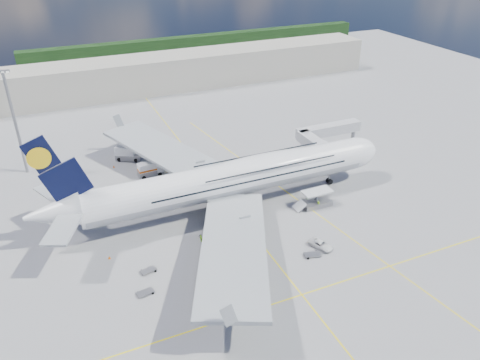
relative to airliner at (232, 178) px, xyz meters
name	(u,v)px	position (x,y,z in m)	size (l,w,h in m)	color
ground	(251,231)	(-0.26, -10.00, -6.87)	(300.00, 300.00, 0.00)	gray
taxi_line_main	(251,231)	(-0.26, -10.00, -6.86)	(0.25, 220.00, 0.01)	yellow
taxi_line_cross	(302,295)	(-0.26, -30.00, -6.86)	(120.00, 0.25, 0.01)	yellow
taxi_line_diag	(288,193)	(13.74, 0.00, -6.86)	(0.25, 100.00, 0.01)	yellow
airliner	(232,178)	(0.00, 0.00, 0.00)	(77.26, 79.15, 23.71)	white
jet_bridge	(324,136)	(29.55, 10.94, -0.02)	(18.80, 12.10, 8.50)	#B7B7BC
cargo_loader	(316,201)	(16.56, -7.11, -5.62)	(8.53, 3.20, 3.67)	silver
light_mast	(15,122)	(-40.26, 35.00, 6.34)	(3.00, 0.70, 25.50)	gray
terminal	(139,75)	(-0.26, 85.00, -0.87)	(180.00, 16.00, 12.00)	#B2AD9E
tree_line	(202,44)	(39.74, 130.00, -2.87)	(160.00, 6.00, 8.00)	#193814
dolly_row_a	(145,292)	(-24.00, -19.31, -6.55)	(3.03, 1.96, 0.41)	gray
dolly_row_b	(220,260)	(-9.50, -16.32, -6.58)	(2.82, 1.96, 0.37)	gray
dolly_row_c	(207,235)	(-9.04, -8.38, -6.53)	(3.31, 2.46, 0.43)	gray
dolly_back	(148,270)	(-22.13, -14.02, -6.56)	(3.02, 2.08, 0.40)	gray
dolly_nose_far	(312,254)	(6.73, -21.84, -6.53)	(3.33, 2.32, 0.44)	gray
dolly_nose_near	(257,237)	(-0.80, -13.66, -5.74)	(3.63, 2.45, 2.11)	gray
baggage_tug	(256,241)	(-1.26, -14.23, -6.16)	(2.77, 1.68, 1.61)	white
catering_truck_inner	(150,170)	(-12.97, 20.65, -5.15)	(6.18, 2.61, 3.63)	gray
catering_truck_outer	(128,153)	(-15.82, 31.41, -4.99)	(7.34, 5.33, 4.04)	gray
service_van	(321,245)	(9.52, -20.35, -6.20)	(2.21, 4.80, 1.33)	white
crew_nose	(304,173)	(21.09, 5.51, -5.99)	(0.64, 0.42, 1.75)	#A7DA16
crew_loader	(308,197)	(16.30, -4.47, -6.01)	(0.83, 0.65, 1.71)	#A1F71A
crew_wing	(201,238)	(-10.61, -9.40, -6.10)	(0.90, 0.38, 1.54)	#A6FF1A
crew_van	(318,205)	(16.61, -8.14, -6.03)	(0.82, 0.53, 1.68)	#B3F71A
crew_tug	(267,289)	(-5.36, -27.22, -6.01)	(1.11, 0.64, 1.72)	#C2E618
cone_nose	(329,173)	(27.33, 4.04, -6.58)	(0.47, 0.47, 0.59)	#D7580B
cone_wing_left_inner	(152,182)	(-13.49, 17.03, -6.60)	(0.44, 0.44, 0.55)	#D7580B
cone_wing_left_outer	(114,166)	(-20.27, 28.78, -6.57)	(0.48, 0.48, 0.61)	#D7580B
cone_wing_right_inner	(228,271)	(-9.25, -19.79, -6.60)	(0.44, 0.44, 0.56)	#D7580B
cone_wing_right_outer	(219,287)	(-12.31, -22.99, -6.59)	(0.45, 0.45, 0.57)	#D7580B
cone_tail	(109,257)	(-27.81, -7.50, -6.57)	(0.49, 0.49, 0.62)	#D7580B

